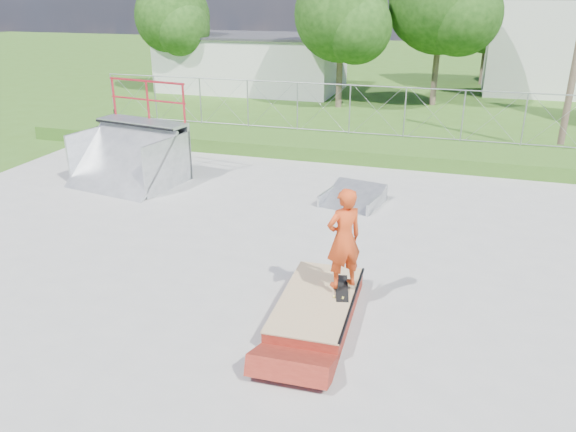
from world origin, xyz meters
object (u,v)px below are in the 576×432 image
quarter_pipe (124,137)px  skater (344,242)px  flat_bank_ramp (353,197)px  grind_box (317,307)px

quarter_pipe → skater: (7.65, -5.20, -0.11)m
flat_bank_ramp → quarter_pipe: bearing=-166.4°
quarter_pipe → skater: quarter_pipe is taller
grind_box → skater: 1.27m
grind_box → skater: skater is taller
grind_box → flat_bank_ramp: (-0.47, 5.80, 0.03)m
grind_box → flat_bank_ramp: flat_bank_ramp is taller
grind_box → skater: bearing=41.7°
flat_bank_ramp → skater: (0.84, -5.45, 1.14)m
quarter_pipe → grind_box: bearing=-27.2°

